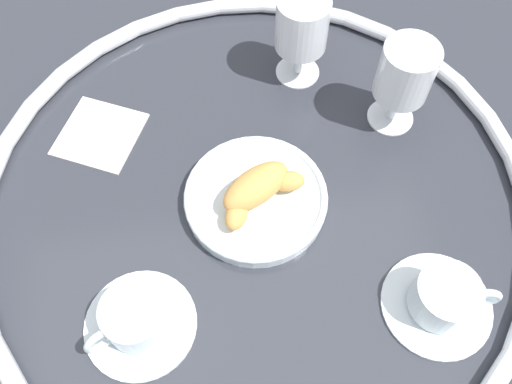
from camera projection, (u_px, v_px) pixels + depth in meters
ground_plane at (255, 199)px, 0.74m from camera, size 2.20×2.20×0.00m
table_chrome_rim at (255, 195)px, 0.73m from camera, size 0.75×0.75×0.02m
pastry_plate at (256, 198)px, 0.72m from camera, size 0.19×0.19×0.02m
croissant_large at (258, 189)px, 0.70m from camera, size 0.12×0.10×0.04m
coffee_cup_near at (443, 299)px, 0.64m from camera, size 0.14×0.14×0.06m
coffee_cup_far at (136, 320)px, 0.63m from camera, size 0.14×0.14×0.06m
juice_glass_left at (405, 76)px, 0.72m from camera, size 0.08×0.08×0.14m
juice_glass_right at (302, 29)px, 0.77m from camera, size 0.08×0.08×0.14m
folded_napkin at (100, 134)px, 0.79m from camera, size 0.15×0.15×0.01m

